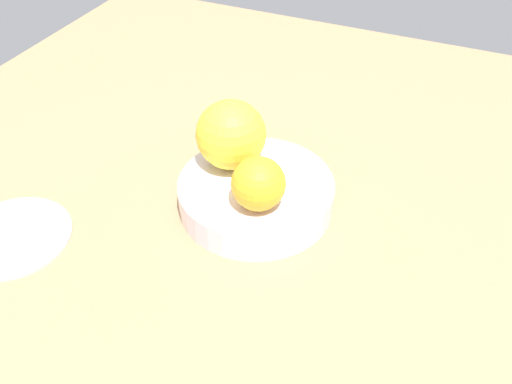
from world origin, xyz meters
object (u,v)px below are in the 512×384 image
at_px(orange_in_bowl_0, 231,135).
at_px(orange_in_bowl_1, 258,184).
at_px(fruit_bowl, 256,195).
at_px(side_plate, 12,235).

distance_m(orange_in_bowl_0, orange_in_bowl_1, 0.09).
distance_m(fruit_bowl, side_plate, 0.29).
xyz_separation_m(orange_in_bowl_0, side_plate, (-0.19, -0.19, -0.08)).
bearing_deg(orange_in_bowl_0, fruit_bowl, -28.43).
bearing_deg(fruit_bowl, orange_in_bowl_1, -62.50).
bearing_deg(orange_in_bowl_1, fruit_bowl, 117.50).
bearing_deg(fruit_bowl, orange_in_bowl_0, 151.57).
bearing_deg(side_plate, orange_in_bowl_0, 44.17).
height_order(orange_in_bowl_0, orange_in_bowl_1, orange_in_bowl_0).
bearing_deg(orange_in_bowl_1, orange_in_bowl_0, 136.36).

